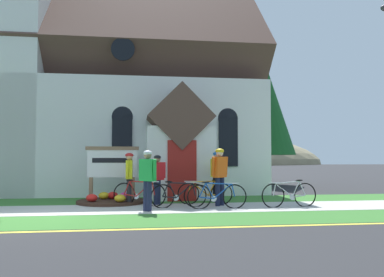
{
  "coord_description": "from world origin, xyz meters",
  "views": [
    {
      "loc": [
        2.56,
        -10.11,
        1.49
      ],
      "look_at": [
        4.28,
        2.65,
        2.13
      ],
      "focal_mm": 36.53,
      "sensor_mm": 36.0,
      "label": 1
    }
  ],
  "objects_px": {
    "cyclist_in_white_jersey": "(148,175)",
    "cyclist_in_blue_jersey": "(129,174)",
    "bicycle_blue": "(290,194)",
    "bicycle_white": "(179,195)",
    "cyclist_in_red_jersey": "(217,172)",
    "cyclist_in_yellow_jersey": "(157,176)",
    "church_sign": "(112,165)",
    "cyclist_in_green_jersey": "(220,172)",
    "roadside_conifer": "(261,101)",
    "bicycle_orange": "(217,196)",
    "bicycle_silver": "(139,194)",
    "bicycle_red": "(205,193)"
  },
  "relations": [
    {
      "from": "cyclist_in_yellow_jersey",
      "to": "cyclist_in_blue_jersey",
      "type": "xyz_separation_m",
      "value": [
        -0.89,
        0.23,
        0.05
      ]
    },
    {
      "from": "church_sign",
      "to": "cyclist_in_green_jersey",
      "type": "relative_size",
      "value": 1.05
    },
    {
      "from": "bicycle_blue",
      "to": "bicycle_orange",
      "type": "distance_m",
      "value": 2.25
    },
    {
      "from": "bicycle_blue",
      "to": "bicycle_orange",
      "type": "height_order",
      "value": "bicycle_blue"
    },
    {
      "from": "roadside_conifer",
      "to": "bicycle_orange",
      "type": "bearing_deg",
      "value": -114.95
    },
    {
      "from": "cyclist_in_yellow_jersey",
      "to": "roadside_conifer",
      "type": "bearing_deg",
      "value": 53.38
    },
    {
      "from": "bicycle_silver",
      "to": "church_sign",
      "type": "bearing_deg",
      "value": 127.87
    },
    {
      "from": "bicycle_white",
      "to": "cyclist_in_green_jersey",
      "type": "distance_m",
      "value": 1.48
    },
    {
      "from": "cyclist_in_green_jersey",
      "to": "cyclist_in_blue_jersey",
      "type": "xyz_separation_m",
      "value": [
        -2.8,
        0.81,
        -0.1
      ]
    },
    {
      "from": "bicycle_blue",
      "to": "bicycle_red",
      "type": "bearing_deg",
      "value": 155.95
    },
    {
      "from": "cyclist_in_green_jersey",
      "to": "roadside_conifer",
      "type": "bearing_deg",
      "value": 64.67
    },
    {
      "from": "bicycle_blue",
      "to": "cyclist_in_green_jersey",
      "type": "relative_size",
      "value": 1.01
    },
    {
      "from": "cyclist_in_red_jersey",
      "to": "cyclist_in_white_jersey",
      "type": "distance_m",
      "value": 3.04
    },
    {
      "from": "bicycle_orange",
      "to": "cyclist_in_green_jersey",
      "type": "bearing_deg",
      "value": 70.61
    },
    {
      "from": "cyclist_in_blue_jersey",
      "to": "church_sign",
      "type": "bearing_deg",
      "value": 129.64
    },
    {
      "from": "cyclist_in_green_jersey",
      "to": "cyclist_in_yellow_jersey",
      "type": "distance_m",
      "value": 2.0
    },
    {
      "from": "bicycle_silver",
      "to": "bicycle_white",
      "type": "xyz_separation_m",
      "value": [
        1.19,
        -0.57,
        -0.0
      ]
    },
    {
      "from": "cyclist_in_yellow_jersey",
      "to": "bicycle_blue",
      "type": "bearing_deg",
      "value": -16.19
    },
    {
      "from": "bicycle_red",
      "to": "cyclist_in_yellow_jersey",
      "type": "distance_m",
      "value": 1.63
    },
    {
      "from": "cyclist_in_red_jersey",
      "to": "cyclist_in_blue_jersey",
      "type": "height_order",
      "value": "cyclist_in_red_jersey"
    },
    {
      "from": "bicycle_blue",
      "to": "cyclist_in_white_jersey",
      "type": "relative_size",
      "value": 1.06
    },
    {
      "from": "bicycle_silver",
      "to": "cyclist_in_yellow_jersey",
      "type": "bearing_deg",
      "value": 21.3
    },
    {
      "from": "cyclist_in_green_jersey",
      "to": "roadside_conifer",
      "type": "xyz_separation_m",
      "value": [
        4.1,
        8.67,
        3.53
      ]
    },
    {
      "from": "cyclist_in_white_jersey",
      "to": "roadside_conifer",
      "type": "bearing_deg",
      "value": 56.5
    },
    {
      "from": "bicycle_red",
      "to": "cyclist_in_red_jersey",
      "type": "height_order",
      "value": "cyclist_in_red_jersey"
    },
    {
      "from": "cyclist_in_yellow_jersey",
      "to": "cyclist_in_blue_jersey",
      "type": "distance_m",
      "value": 0.92
    },
    {
      "from": "bicycle_silver",
      "to": "roadside_conifer",
      "type": "relative_size",
      "value": 0.22
    },
    {
      "from": "bicycle_blue",
      "to": "cyclist_in_green_jersey",
      "type": "xyz_separation_m",
      "value": [
        -2.03,
        0.57,
        0.68
      ]
    },
    {
      "from": "cyclist_in_green_jersey",
      "to": "cyclist_in_blue_jersey",
      "type": "relative_size",
      "value": 1.08
    },
    {
      "from": "bicycle_orange",
      "to": "cyclist_in_yellow_jersey",
      "type": "height_order",
      "value": "cyclist_in_yellow_jersey"
    },
    {
      "from": "cyclist_in_white_jersey",
      "to": "roadside_conifer",
      "type": "relative_size",
      "value": 0.23
    },
    {
      "from": "cyclist_in_green_jersey",
      "to": "cyclist_in_white_jersey",
      "type": "height_order",
      "value": "cyclist_in_green_jersey"
    },
    {
      "from": "cyclist_in_white_jersey",
      "to": "cyclist_in_blue_jersey",
      "type": "height_order",
      "value": "cyclist_in_white_jersey"
    },
    {
      "from": "bicycle_blue",
      "to": "church_sign",
      "type": "bearing_deg",
      "value": 158.96
    },
    {
      "from": "bicycle_white",
      "to": "cyclist_in_red_jersey",
      "type": "relative_size",
      "value": 1.01
    },
    {
      "from": "bicycle_silver",
      "to": "cyclist_in_white_jersey",
      "type": "bearing_deg",
      "value": -79.59
    },
    {
      "from": "cyclist_in_green_jersey",
      "to": "cyclist_in_yellow_jersey",
      "type": "bearing_deg",
      "value": 163.23
    },
    {
      "from": "bicycle_white",
      "to": "cyclist_in_blue_jersey",
      "type": "distance_m",
      "value": 1.91
    },
    {
      "from": "bicycle_blue",
      "to": "cyclist_in_yellow_jersey",
      "type": "height_order",
      "value": "cyclist_in_yellow_jersey"
    },
    {
      "from": "bicycle_blue",
      "to": "bicycle_white",
      "type": "relative_size",
      "value": 1.04
    },
    {
      "from": "bicycle_white",
      "to": "cyclist_in_white_jersey",
      "type": "relative_size",
      "value": 1.01
    },
    {
      "from": "bicycle_red",
      "to": "cyclist_in_blue_jersey",
      "type": "bearing_deg",
      "value": 172.81
    },
    {
      "from": "bicycle_orange",
      "to": "cyclist_in_white_jersey",
      "type": "bearing_deg",
      "value": -171.56
    },
    {
      "from": "church_sign",
      "to": "cyclist_in_yellow_jersey",
      "type": "height_order",
      "value": "church_sign"
    },
    {
      "from": "cyclist_in_red_jersey",
      "to": "cyclist_in_yellow_jersey",
      "type": "bearing_deg",
      "value": -168.14
    },
    {
      "from": "cyclist_in_red_jersey",
      "to": "bicycle_silver",
      "type": "bearing_deg",
      "value": -165.98
    },
    {
      "from": "bicycle_red",
      "to": "roadside_conifer",
      "type": "relative_size",
      "value": 0.23
    },
    {
      "from": "bicycle_orange",
      "to": "bicycle_red",
      "type": "bearing_deg",
      "value": 97.7
    },
    {
      "from": "church_sign",
      "to": "cyclist_in_white_jersey",
      "type": "relative_size",
      "value": 1.1
    },
    {
      "from": "cyclist_in_green_jersey",
      "to": "roadside_conifer",
      "type": "height_order",
      "value": "roadside_conifer"
    }
  ]
}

